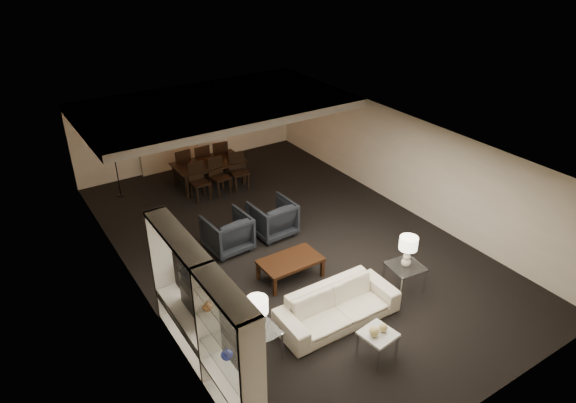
{
  "coord_description": "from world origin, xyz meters",
  "views": [
    {
      "loc": [
        -5.54,
        -8.53,
        6.59
      ],
      "look_at": [
        0.0,
        0.0,
        1.1
      ],
      "focal_mm": 32.0,
      "sensor_mm": 36.0,
      "label": 1
    }
  ],
  "objects_px": {
    "sofa": "(338,306)",
    "chair_nl": "(200,182)",
    "armchair_right": "(272,218)",
    "vase_blue": "(227,354)",
    "dining_table": "(210,174)",
    "pendant_light": "(227,121)",
    "table_lamp_left": "(257,315)",
    "chair_fr": "(219,156)",
    "vase_amber": "(207,306)",
    "side_table_left": "(259,344)",
    "chair_fm": "(200,161)",
    "chair_fl": "(181,165)",
    "coffee_table": "(290,269)",
    "chair_nm": "(220,177)",
    "table_lamp_right": "(407,252)",
    "television": "(187,302)",
    "chair_nr": "(239,172)",
    "floor_speaker": "(186,291)",
    "floor_lamp": "(116,169)",
    "armchair_left": "(227,233)",
    "marble_table": "(377,345)",
    "side_table_right": "(404,278)"
  },
  "relations": [
    {
      "from": "pendant_light",
      "to": "armchair_right",
      "type": "height_order",
      "value": "pendant_light"
    },
    {
      "from": "chair_nl",
      "to": "floor_speaker",
      "type": "bearing_deg",
      "value": -118.75
    },
    {
      "from": "table_lamp_left",
      "to": "chair_fr",
      "type": "bearing_deg",
      "value": 68.71
    },
    {
      "from": "dining_table",
      "to": "chair_fm",
      "type": "bearing_deg",
      "value": 90.01
    },
    {
      "from": "pendant_light",
      "to": "vase_amber",
      "type": "xyz_separation_m",
      "value": [
        -3.61,
        -6.41,
        -0.28
      ]
    },
    {
      "from": "armchair_left",
      "to": "chair_fm",
      "type": "bearing_deg",
      "value": -109.25
    },
    {
      "from": "table_lamp_left",
      "to": "table_lamp_right",
      "type": "relative_size",
      "value": 1.0
    },
    {
      "from": "side_table_left",
      "to": "table_lamp_right",
      "type": "relative_size",
      "value": 0.97
    },
    {
      "from": "coffee_table",
      "to": "dining_table",
      "type": "bearing_deg",
      "value": 84.18
    },
    {
      "from": "sofa",
      "to": "chair_nl",
      "type": "xyz_separation_m",
      "value": [
        -0.1,
        5.9,
        0.17
      ]
    },
    {
      "from": "armchair_left",
      "to": "table_lamp_left",
      "type": "bearing_deg",
      "value": 68.14
    },
    {
      "from": "side_table_right",
      "to": "table_lamp_left",
      "type": "xyz_separation_m",
      "value": [
        -3.4,
        0.0,
        0.63
      ]
    },
    {
      "from": "table_lamp_left",
      "to": "chair_fm",
      "type": "bearing_deg",
      "value": 72.97
    },
    {
      "from": "dining_table",
      "to": "chair_fm",
      "type": "height_order",
      "value": "chair_fm"
    },
    {
      "from": "pendant_light",
      "to": "chair_nr",
      "type": "relative_size",
      "value": 0.51
    },
    {
      "from": "armchair_left",
      "to": "television",
      "type": "height_order",
      "value": "television"
    },
    {
      "from": "chair_nm",
      "to": "pendant_light",
      "type": "bearing_deg",
      "value": 29.5
    },
    {
      "from": "armchair_right",
      "to": "table_lamp_right",
      "type": "relative_size",
      "value": 1.44
    },
    {
      "from": "dining_table",
      "to": "marble_table",
      "type": "bearing_deg",
      "value": -93.77
    },
    {
      "from": "chair_nl",
      "to": "chair_fr",
      "type": "distance_m",
      "value": 1.77
    },
    {
      "from": "chair_nr",
      "to": "table_lamp_right",
      "type": "bearing_deg",
      "value": -76.77
    },
    {
      "from": "television",
      "to": "chair_fm",
      "type": "distance_m",
      "value": 7.11
    },
    {
      "from": "side_table_left",
      "to": "chair_fl",
      "type": "xyz_separation_m",
      "value": [
        1.6,
        7.2,
        0.21
      ]
    },
    {
      "from": "vase_blue",
      "to": "dining_table",
      "type": "xyz_separation_m",
      "value": [
        3.12,
        7.25,
        -0.81
      ]
    },
    {
      "from": "armchair_left",
      "to": "sofa",
      "type": "bearing_deg",
      "value": 96.88
    },
    {
      "from": "coffee_table",
      "to": "chair_fm",
      "type": "xyz_separation_m",
      "value": [
        0.5,
        5.6,
        0.28
      ]
    },
    {
      "from": "television",
      "to": "vase_amber",
      "type": "relative_size",
      "value": 6.41
    },
    {
      "from": "pendant_light",
      "to": "floor_speaker",
      "type": "height_order",
      "value": "pendant_light"
    },
    {
      "from": "coffee_table",
      "to": "chair_fm",
      "type": "distance_m",
      "value": 5.63
    },
    {
      "from": "vase_blue",
      "to": "chair_nm",
      "type": "bearing_deg",
      "value": 64.73
    },
    {
      "from": "table_lamp_left",
      "to": "chair_fl",
      "type": "distance_m",
      "value": 7.38
    },
    {
      "from": "sofa",
      "to": "table_lamp_right",
      "type": "bearing_deg",
      "value": 0.63
    },
    {
      "from": "armchair_right",
      "to": "chair_nr",
      "type": "distance_m",
      "value": 2.65
    },
    {
      "from": "floor_lamp",
      "to": "vase_amber",
      "type": "bearing_deg",
      "value": -95.65
    },
    {
      "from": "television",
      "to": "chair_fm",
      "type": "height_order",
      "value": "television"
    },
    {
      "from": "table_lamp_left",
      "to": "chair_fl",
      "type": "xyz_separation_m",
      "value": [
        1.6,
        7.2,
        -0.42
      ]
    },
    {
      "from": "coffee_table",
      "to": "table_lamp_right",
      "type": "xyz_separation_m",
      "value": [
        1.7,
        -1.6,
        0.7
      ]
    },
    {
      "from": "pendant_light",
      "to": "chair_fl",
      "type": "relative_size",
      "value": 0.51
    },
    {
      "from": "vase_amber",
      "to": "coffee_table",
      "type": "bearing_deg",
      "value": 33.69
    },
    {
      "from": "side_table_left",
      "to": "armchair_right",
      "type": "bearing_deg",
      "value": 55.12
    },
    {
      "from": "sofa",
      "to": "armchair_left",
      "type": "bearing_deg",
      "value": 100.94
    },
    {
      "from": "table_lamp_right",
      "to": "dining_table",
      "type": "height_order",
      "value": "table_lamp_right"
    },
    {
      "from": "side_table_left",
      "to": "vase_amber",
      "type": "bearing_deg",
      "value": -171.21
    },
    {
      "from": "vase_amber",
      "to": "side_table_left",
      "type": "bearing_deg",
      "value": 8.79
    },
    {
      "from": "side_table_left",
      "to": "marble_table",
      "type": "distance_m",
      "value": 2.03
    },
    {
      "from": "side_table_left",
      "to": "television",
      "type": "xyz_separation_m",
      "value": [
        -0.88,
        0.81,
        0.74
      ]
    },
    {
      "from": "chair_fl",
      "to": "side_table_left",
      "type": "bearing_deg",
      "value": 75.06
    },
    {
      "from": "coffee_table",
      "to": "sofa",
      "type": "bearing_deg",
      "value": -90.0
    },
    {
      "from": "vase_amber",
      "to": "chair_nl",
      "type": "xyz_separation_m",
      "value": [
        2.52,
        6.04,
        -1.12
      ]
    },
    {
      "from": "armchair_right",
      "to": "sofa",
      "type": "bearing_deg",
      "value": 77.42
    }
  ]
}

